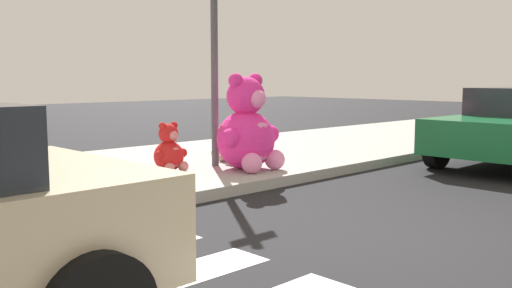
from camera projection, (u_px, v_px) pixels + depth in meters
ground_plane at (449, 251)px, 4.88m from camera, size 60.00×60.00×0.00m
sidewalk at (133, 172)px, 8.58m from camera, size 28.00×4.40×0.15m
sign_pole at (214, 56)px, 8.49m from camera, size 0.56×0.11×3.20m
plush_pink_large at (248, 131)px, 8.30m from camera, size 1.11×0.97×1.44m
plush_yellow at (223, 144)px, 9.67m from camera, size 0.41×0.42×0.57m
plush_red at (170, 152)px, 8.14m from camera, size 0.56×0.49×0.73m
plush_brown at (230, 147)px, 9.17m from camera, size 0.43×0.42×0.59m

